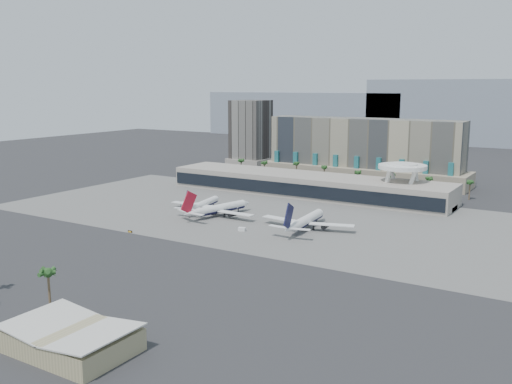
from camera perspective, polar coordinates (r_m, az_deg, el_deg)
The scene contains 16 objects.
ground at distance 246.05m, azimuth -6.56°, elevation -4.40°, with size 900.00×900.00×0.00m, color #232326.
apron_pad at distance 289.94m, azimuth 0.15°, elevation -2.02°, with size 260.00×130.00×0.06m, color #5B5B59.
mountain_ridge at distance 668.09m, azimuth 21.39°, elevation 7.00°, with size 680.00×60.00×70.00m.
hotel at distance 388.96m, azimuth 10.66°, elevation 3.54°, with size 140.00×30.00×42.00m.
office_tower at distance 458.03m, azimuth -0.53°, elevation 5.53°, with size 30.00×30.00×52.00m.
terminal at distance 335.82m, azimuth 5.04°, elevation 0.81°, with size 170.00×32.50×14.50m.
saucer_structure at distance 319.44m, azimuth 14.44°, elevation 2.18°, with size 26.00×26.00×21.89m.
palm_row at distance 363.86m, azimuth 8.52°, elevation 2.12°, with size 157.80×2.80×13.10m.
hangar_right at distance 149.19m, azimuth -17.95°, elevation -13.84°, with size 30.55×20.60×6.89m.
airliner_left at distance 293.74m, azimuth -5.30°, elevation -1.22°, with size 37.62×39.05×13.58m.
airliner_centre at distance 281.03m, azimuth -3.76°, elevation -1.66°, with size 41.50×43.09×15.14m.
airliner_right at distance 255.80m, azimuth 4.98°, elevation -2.87°, with size 43.99×45.42×15.68m.
service_vehicle_a at distance 305.41m, azimuth -7.10°, elevation -1.23°, with size 4.84×2.37×2.37m, color silver.
service_vehicle_b at distance 252.63m, azimuth -1.42°, elevation -3.74°, with size 3.15×1.80×1.62m, color white.
taxiway_sign at distance 255.75m, azimuth -12.48°, elevation -3.89°, with size 2.24×0.42×1.01m.
near_palm_b at distance 170.90m, azimuth -20.06°, elevation -8.06°, with size 6.00×6.00×13.46m.
Camera 1 is at (147.54, -186.43, 63.36)m, focal length 40.00 mm.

